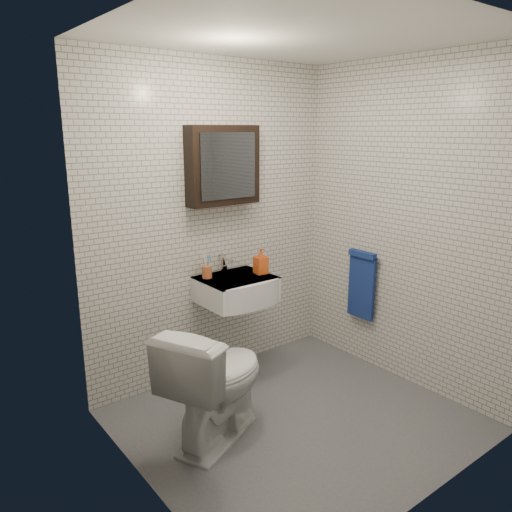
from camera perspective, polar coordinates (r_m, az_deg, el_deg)
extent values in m
cube|color=#52545A|center=(3.67, 4.57, -18.13)|extent=(2.20, 2.00, 0.01)
cube|color=silver|center=(3.96, -4.87, 3.77)|extent=(2.20, 0.02, 2.50)
cube|color=silver|center=(2.56, 20.35, -2.92)|extent=(2.20, 0.02, 2.50)
cube|color=silver|center=(2.58, -13.24, -2.26)|extent=(0.02, 2.00, 2.50)
cube|color=silver|center=(4.00, 16.71, 3.32)|extent=(0.02, 2.00, 2.50)
cube|color=white|center=(3.14, 5.55, 23.96)|extent=(2.20, 2.00, 0.02)
cube|color=white|center=(3.93, -2.31, -3.81)|extent=(0.55, 0.45, 0.20)
cylinder|color=silver|center=(3.91, -2.49, -2.51)|extent=(0.31, 0.31, 0.02)
cylinder|color=silver|center=(3.91, -2.49, -2.40)|extent=(0.04, 0.04, 0.01)
cube|color=white|center=(3.90, -2.32, -2.48)|extent=(0.55, 0.45, 0.01)
cylinder|color=silver|center=(4.02, -3.70, -1.46)|extent=(0.06, 0.06, 0.06)
cylinder|color=silver|center=(4.00, -3.71, -0.64)|extent=(0.03, 0.03, 0.08)
cylinder|color=silver|center=(3.95, -3.23, -0.39)|extent=(0.02, 0.12, 0.02)
cube|color=silver|center=(4.01, -3.97, 0.21)|extent=(0.02, 0.09, 0.01)
cube|color=black|center=(3.87, -3.81, 10.28)|extent=(0.60, 0.14, 0.60)
cube|color=#3F444C|center=(3.81, -3.16, 10.22)|extent=(0.49, 0.01, 0.49)
cylinder|color=silver|center=(4.24, 12.28, 0.04)|extent=(0.02, 0.30, 0.02)
cylinder|color=silver|center=(4.33, 11.15, 0.41)|extent=(0.04, 0.02, 0.02)
cylinder|color=silver|center=(4.17, 13.80, -0.26)|extent=(0.04, 0.02, 0.02)
cube|color=navy|center=(4.30, 11.96, -3.48)|extent=(0.03, 0.26, 0.54)
cube|color=navy|center=(4.21, 12.07, 0.19)|extent=(0.05, 0.26, 0.05)
cylinder|color=#BD5C2F|center=(3.88, -5.63, -1.81)|extent=(0.09, 0.09, 0.10)
cylinder|color=white|center=(3.84, -5.76, -0.99)|extent=(0.02, 0.03, 0.18)
cylinder|color=#469CE0|center=(3.86, -5.44, -1.06)|extent=(0.01, 0.02, 0.16)
cylinder|color=white|center=(3.87, -5.82, -0.82)|extent=(0.02, 0.04, 0.19)
cylinder|color=#469CE0|center=(3.88, -5.51, -0.92)|extent=(0.02, 0.04, 0.17)
imported|color=orange|center=(3.96, 0.55, -0.57)|extent=(0.10, 0.10, 0.21)
imported|color=white|center=(3.31, -4.53, -13.93)|extent=(0.92, 0.75, 0.82)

